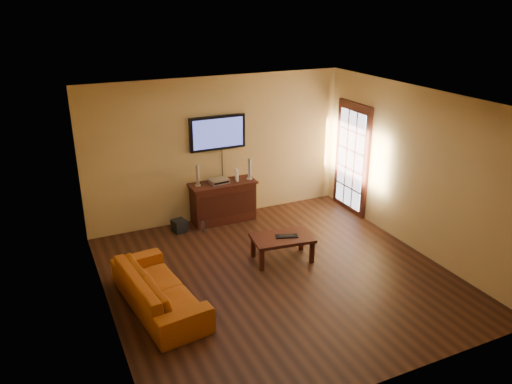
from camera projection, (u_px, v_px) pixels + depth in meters
ground_plane at (278, 276)px, 7.66m from camera, size 5.00×5.00×0.00m
room_walls at (261, 160)px, 7.57m from camera, size 5.00×5.00×5.00m
french_door at (352, 160)px, 9.67m from camera, size 0.07×1.02×2.22m
media_console at (223, 202)px, 9.41m from camera, size 1.25×0.48×0.77m
television at (218, 133)px, 9.11m from camera, size 1.07×0.08×0.63m
coffee_table at (282, 240)px, 8.00m from camera, size 1.03×0.70×0.42m
sofa at (158, 283)px, 6.78m from camera, size 0.80×1.97×0.75m
speaker_left at (198, 176)px, 9.06m from camera, size 0.11×0.11×0.39m
speaker_right at (249, 170)px, 9.39m from camera, size 0.11×0.11×0.40m
av_receiver at (219, 181)px, 9.25m from camera, size 0.36×0.27×0.08m
game_console at (237, 175)px, 9.36m from camera, size 0.08×0.17×0.22m
subwoofer at (179, 226)px, 9.06m from camera, size 0.28×0.28×0.23m
bottle at (203, 227)px, 9.05m from camera, size 0.08×0.08×0.22m
keyboard at (287, 236)px, 7.98m from camera, size 0.38×0.24×0.02m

